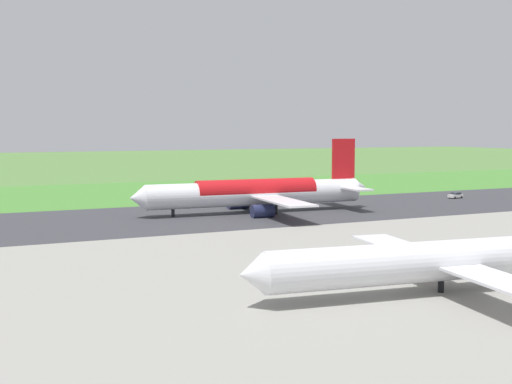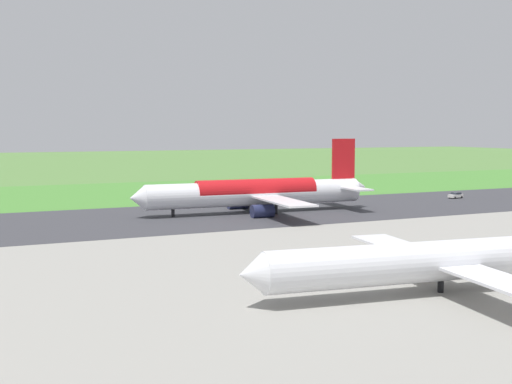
{
  "view_description": "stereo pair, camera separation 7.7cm",
  "coord_description": "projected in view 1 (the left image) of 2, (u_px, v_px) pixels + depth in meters",
  "views": [
    {
      "loc": [
        57.48,
        123.21,
        17.9
      ],
      "look_at": [
        2.37,
        0.0,
        4.5
      ],
      "focal_mm": 44.42,
      "sensor_mm": 36.0,
      "label": 1
    },
    {
      "loc": [
        57.41,
        123.25,
        17.9
      ],
      "look_at": [
        2.37,
        0.0,
        4.5
      ],
      "focal_mm": 44.42,
      "sensor_mm": 36.0,
      "label": 2
    }
  ],
  "objects": [
    {
      "name": "apron_concrete",
      "position": [
        480.0,
        272.0,
        79.38
      ],
      "size": [
        440.0,
        110.0,
        0.05
      ],
      "primitive_type": "cube",
      "color": "gray",
      "rests_on": "ground"
    },
    {
      "name": "airliner_main",
      "position": [
        258.0,
        193.0,
        135.79
      ],
      "size": [
        54.12,
        44.25,
        15.88
      ],
      "color": "white",
      "rests_on": "ground"
    },
    {
      "name": "airliner_parked_mid",
      "position": [
        444.0,
        260.0,
        69.28
      ],
      "size": [
        46.19,
        37.89,
        13.48
      ],
      "color": "white",
      "rests_on": "ground"
    },
    {
      "name": "traffic_cone_orange",
      "position": [
        218.0,
        192.0,
        179.73
      ],
      "size": [
        0.4,
        0.4,
        0.55
      ],
      "primitive_type": "cone",
      "color": "orange",
      "rests_on": "ground"
    },
    {
      "name": "service_car_followme",
      "position": [
        456.0,
        195.0,
        164.21
      ],
      "size": [
        4.5,
        2.7,
        1.62
      ],
      "color": "silver",
      "rests_on": "ground"
    },
    {
      "name": "ground_plane",
      "position": [
        266.0,
        212.0,
        137.05
      ],
      "size": [
        800.0,
        800.0,
        0.0
      ],
      "primitive_type": "plane",
      "color": "#547F3D"
    },
    {
      "name": "runway_asphalt",
      "position": [
        266.0,
        212.0,
        137.05
      ],
      "size": [
        600.0,
        41.71,
        0.06
      ],
      "primitive_type": "cube",
      "color": "#38383D",
      "rests_on": "ground"
    },
    {
      "name": "grass_verge_foreground",
      "position": [
        195.0,
        192.0,
        181.03
      ],
      "size": [
        600.0,
        80.0,
        0.04
      ],
      "primitive_type": "cube",
      "color": "#478534",
      "rests_on": "ground"
    },
    {
      "name": "no_stopping_sign",
      "position": [
        235.0,
        186.0,
        182.28
      ],
      "size": [
        0.6,
        0.1,
        2.87
      ],
      "color": "slate",
      "rests_on": "ground"
    }
  ]
}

